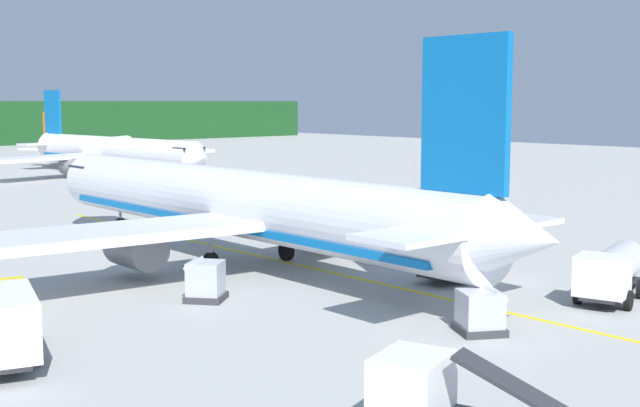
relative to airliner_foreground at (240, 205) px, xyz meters
The scene contains 11 objects.
ground 27.66m from the airliner_foreground, 68.77° to the left, with size 240.00×320.00×0.20m, color #A8A8A3.
airliner_foreground is the anchor object (origin of this frame).
airliner_mid_apron 59.96m from the airliner_foreground, 69.00° to the left, with size 31.02×37.42×10.67m.
airliner_far_taxiway 86.15m from the airliner_foreground, 69.17° to the left, with size 23.85×20.30×7.74m.
service_truck_fuel 20.14m from the airliner_foreground, 67.38° to the right, with size 6.19×3.51×2.40m.
service_truck_baggage 12.53m from the airliner_foreground, 60.51° to the right, with size 5.96×2.93×2.97m.
service_truck_catering 19.09m from the airliner_foreground, 152.85° to the right, with size 3.89×6.48×2.65m.
service_truck_pushback 26.55m from the airliner_foreground, 114.17° to the right, with size 4.11×6.98×2.70m.
cargo_container_near 9.11m from the airliner_foreground, 137.05° to the right, with size 2.41×2.41×1.97m.
cargo_container_mid 18.07m from the airliner_foreground, 94.16° to the right, with size 2.42×2.42×1.84m.
apron_guide_line 6.00m from the airliner_foreground, 63.56° to the right, with size 0.30×60.00×0.01m, color yellow.
Camera 1 is at (-37.39, -15.02, 9.20)m, focal length 46.35 mm.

